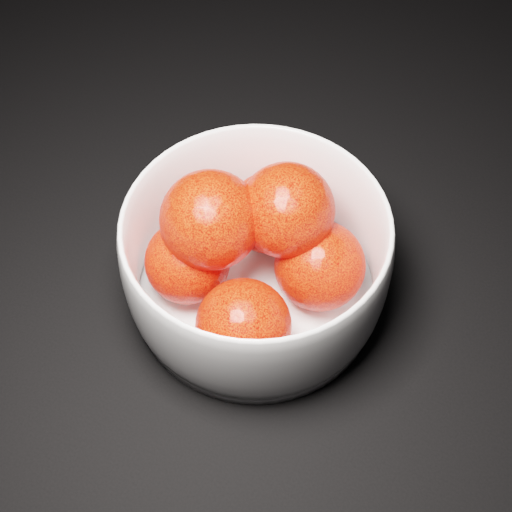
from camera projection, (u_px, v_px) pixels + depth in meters
The scene contains 2 objects.
bowl at pixel (256, 260), 0.59m from camera, with size 0.22×0.22×0.11m.
orange_pile at pixel (253, 248), 0.58m from camera, with size 0.17×0.18×0.12m.
Camera 1 is at (-0.09, -0.55, 0.53)m, focal length 50.00 mm.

